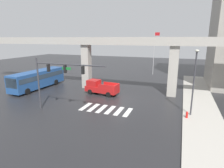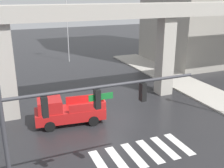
# 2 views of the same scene
# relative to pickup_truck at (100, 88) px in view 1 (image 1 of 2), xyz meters

# --- Properties ---
(ground_plane) EXTENTS (120.00, 120.00, 0.00)m
(ground_plane) POSITION_rel_pickup_truck_xyz_m (3.28, -0.80, -0.99)
(ground_plane) COLOR #232326
(crosswalk_stripes) EXTENTS (6.05, 2.80, 0.01)m
(crosswalk_stripes) POSITION_rel_pickup_truck_xyz_m (3.28, -5.76, -0.98)
(crosswalk_stripes) COLOR silver
(crosswalk_stripes) RESTS_ON ground
(elevated_overpass) EXTENTS (59.98, 2.01, 8.52)m
(elevated_overpass) POSITION_rel_pickup_truck_xyz_m (3.28, 2.81, 6.31)
(elevated_overpass) COLOR #ADA89E
(elevated_overpass) RESTS_ON ground
(sidewalk_east) EXTENTS (4.00, 36.00, 0.15)m
(sidewalk_east) POSITION_rel_pickup_truck_xyz_m (13.97, 1.20, -0.91)
(sidewalk_east) COLOR #ADA89E
(sidewalk_east) RESTS_ON ground
(pickup_truck) EXTENTS (5.28, 2.51, 2.08)m
(pickup_truck) POSITION_rel_pickup_truck_xyz_m (0.00, 0.00, 0.00)
(pickup_truck) COLOR red
(pickup_truck) RESTS_ON ground
(city_bus) EXTENTS (3.01, 10.86, 2.99)m
(city_bus) POSITION_rel_pickup_truck_xyz_m (-11.37, -0.43, 0.73)
(city_bus) COLOR #234C8C
(city_bus) RESTS_ON ground
(traffic_signal_mast) EXTENTS (8.69, 0.32, 6.20)m
(traffic_signal_mast) POSITION_rel_pickup_truck_xyz_m (-1.61, -8.27, 3.57)
(traffic_signal_mast) COLOR #38383D
(traffic_signal_mast) RESTS_ON ground
(street_lamp_near_corner) EXTENTS (0.44, 0.70, 7.24)m
(street_lamp_near_corner) POSITION_rel_pickup_truck_xyz_m (12.77, -4.36, 3.57)
(street_lamp_near_corner) COLOR #38383D
(street_lamp_near_corner) RESTS_ON ground
(fire_hydrant) EXTENTS (0.24, 0.24, 0.85)m
(fire_hydrant) POSITION_rel_pickup_truck_xyz_m (12.37, -5.37, -0.56)
(fire_hydrant) COLOR red
(fire_hydrant) RESTS_ON ground
(flagpole) EXTENTS (1.16, 0.12, 9.77)m
(flagpole) POSITION_rel_pickup_truck_xyz_m (5.19, 19.08, 4.68)
(flagpole) COLOR silver
(flagpole) RESTS_ON ground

